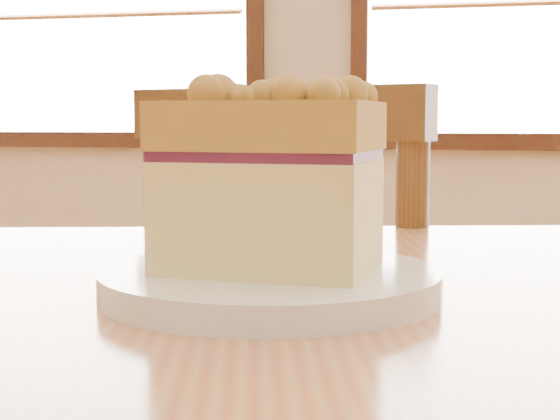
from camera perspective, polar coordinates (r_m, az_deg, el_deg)
name	(u,v)px	position (r m, az deg, el deg)	size (l,w,h in m)	color
plate	(270,284)	(0.54, -0.68, -4.95)	(0.22, 0.22, 0.02)	white
cake_slice	(269,175)	(0.54, -0.71, 2.33)	(0.14, 0.11, 0.12)	#EBCF85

